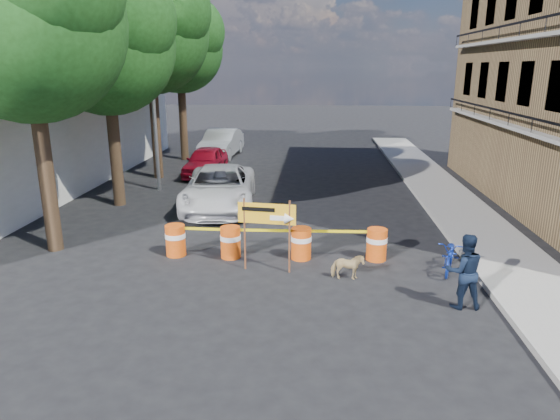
% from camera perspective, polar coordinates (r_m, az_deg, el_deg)
% --- Properties ---
extents(ground, '(120.00, 120.00, 0.00)m').
position_cam_1_polar(ground, '(12.54, -0.09, -8.51)').
color(ground, black).
rests_on(ground, ground).
extents(sidewalk_east, '(2.40, 40.00, 0.15)m').
position_cam_1_polar(sidewalk_east, '(18.89, 20.47, -0.77)').
color(sidewalk_east, gray).
rests_on(sidewalk_east, ground).
extents(white_building, '(8.00, 22.00, 6.00)m').
position_cam_1_polar(white_building, '(25.56, -29.04, 9.12)').
color(white_building, silver).
rests_on(white_building, ground).
extents(tree_near, '(5.46, 5.20, 9.15)m').
position_cam_1_polar(tree_near, '(15.42, -26.82, 18.71)').
color(tree_near, '#332316').
rests_on(tree_near, ground).
extents(tree_mid_a, '(5.25, 5.00, 8.68)m').
position_cam_1_polar(tree_mid_a, '(19.89, -19.15, 17.51)').
color(tree_mid_a, '#332316').
rests_on(tree_mid_a, ground).
extents(tree_mid_b, '(5.67, 5.40, 9.62)m').
position_cam_1_polar(tree_mid_b, '(24.62, -14.57, 19.07)').
color(tree_mid_b, '#332316').
rests_on(tree_mid_b, ground).
extents(tree_far, '(5.04, 4.80, 8.84)m').
position_cam_1_polar(tree_far, '(29.39, -11.32, 17.72)').
color(tree_far, '#332316').
rests_on(tree_far, ground).
extents(streetlamp, '(1.25, 0.18, 8.00)m').
position_cam_1_polar(streetlamp, '(21.96, -14.20, 13.40)').
color(streetlamp, gray).
rests_on(streetlamp, ground).
extents(barrel_far_left, '(0.58, 0.58, 0.90)m').
position_cam_1_polar(barrel_far_left, '(14.54, -11.85, -3.33)').
color(barrel_far_left, '#D24F0C').
rests_on(barrel_far_left, ground).
extents(barrel_mid_left, '(0.58, 0.58, 0.90)m').
position_cam_1_polar(barrel_mid_left, '(14.15, -5.67, -3.60)').
color(barrel_mid_left, '#D24F0C').
rests_on(barrel_mid_left, ground).
extents(barrel_mid_right, '(0.58, 0.58, 0.90)m').
position_cam_1_polar(barrel_mid_right, '(14.00, 2.43, -3.76)').
color(barrel_mid_right, '#D24F0C').
rests_on(barrel_mid_right, ground).
extents(barrel_far_right, '(0.58, 0.58, 0.90)m').
position_cam_1_polar(barrel_far_right, '(14.17, 10.99, -3.81)').
color(barrel_far_right, '#D24F0C').
rests_on(barrel_far_right, ground).
extents(detour_sign, '(1.52, 0.35, 1.96)m').
position_cam_1_polar(detour_sign, '(12.81, -0.63, -1.08)').
color(detour_sign, '#592D19').
rests_on(detour_sign, ground).
extents(pedestrian, '(0.87, 0.70, 1.73)m').
position_cam_1_polar(pedestrian, '(11.83, 20.31, -6.57)').
color(pedestrian, black).
rests_on(pedestrian, ground).
extents(bicycle, '(0.85, 1.04, 1.70)m').
position_cam_1_polar(bicycle, '(13.78, 19.07, -3.33)').
color(bicycle, '#132EA2').
rests_on(bicycle, ground).
extents(dog, '(0.82, 0.39, 0.69)m').
position_cam_1_polar(dog, '(12.80, 7.71, -6.45)').
color(dog, tan).
rests_on(dog, ground).
extents(suv_white, '(3.12, 5.83, 1.56)m').
position_cam_1_polar(suv_white, '(19.12, -6.94, 2.53)').
color(suv_white, silver).
rests_on(suv_white, ground).
extents(sedan_red, '(1.78, 4.18, 1.41)m').
position_cam_1_polar(sedan_red, '(25.07, -8.47, 5.53)').
color(sedan_red, maroon).
rests_on(sedan_red, ground).
extents(sedan_silver, '(2.05, 5.08, 1.64)m').
position_cam_1_polar(sedan_silver, '(30.21, -6.69, 7.59)').
color(sedan_silver, '#B9BCC1').
rests_on(sedan_silver, ground).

